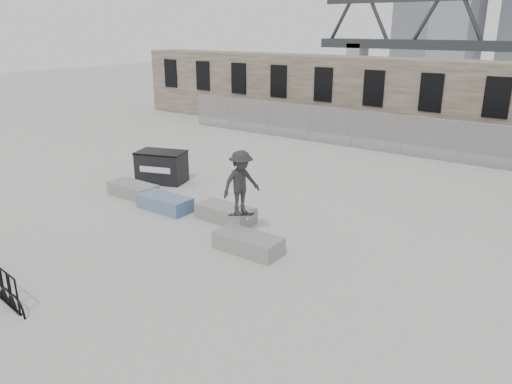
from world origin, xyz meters
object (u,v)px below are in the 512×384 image
(planter_far_left, at_px, (133,189))
(planter_offset, at_px, (248,243))
(planter_center_left, at_px, (165,202))
(skateboarder, at_px, (241,183))
(planter_center_right, at_px, (226,213))
(dumpster, at_px, (162,167))

(planter_far_left, height_order, planter_offset, same)
(planter_center_left, xyz_separation_m, planter_offset, (4.46, -1.00, 0.00))
(planter_far_left, bearing_deg, skateboarder, -9.01)
(planter_center_right, bearing_deg, planter_far_left, -177.94)
(planter_center_left, relative_size, planter_offset, 1.00)
(planter_far_left, relative_size, planter_offset, 1.00)
(planter_center_right, bearing_deg, dumpster, 159.77)
(planter_far_left, distance_m, planter_center_right, 4.46)
(planter_offset, relative_size, dumpster, 0.88)
(dumpster, distance_m, skateboarder, 7.23)
(planter_center_left, xyz_separation_m, dumpster, (-2.56, 2.31, 0.38))
(planter_offset, distance_m, skateboarder, 1.73)
(planter_offset, height_order, dumpster, dumpster)
(planter_far_left, relative_size, dumpster, 0.88)
(planter_center_left, height_order, planter_center_right, same)
(dumpster, bearing_deg, planter_center_right, -39.89)
(planter_center_right, height_order, planter_offset, same)
(skateboarder, bearing_deg, planter_offset, -107.78)
(planter_center_left, distance_m, planter_center_right, 2.44)
(dumpster, bearing_deg, skateboarder, -44.01)
(planter_far_left, relative_size, planter_center_right, 1.00)
(planter_center_right, bearing_deg, planter_offset, -35.65)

